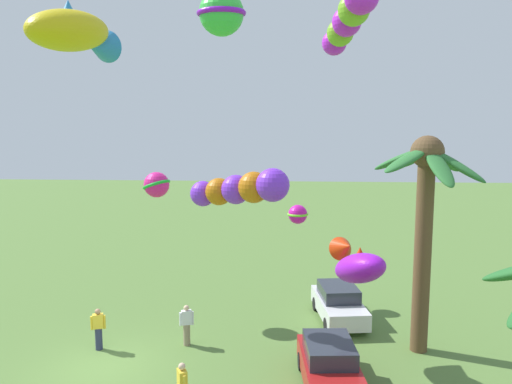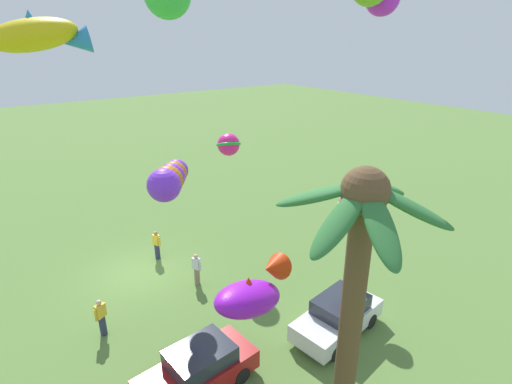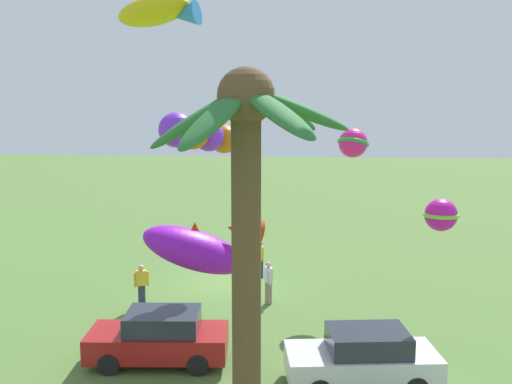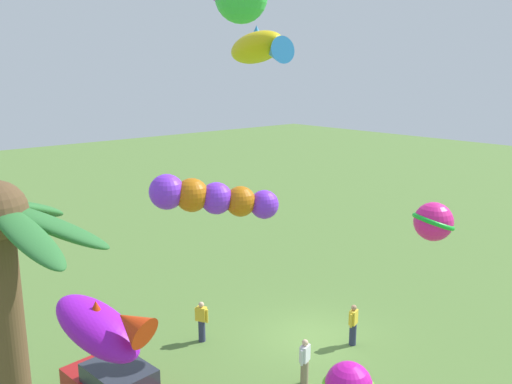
{
  "view_description": "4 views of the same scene",
  "coord_description": "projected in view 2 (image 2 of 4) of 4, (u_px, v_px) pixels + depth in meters",
  "views": [
    {
      "loc": [
        15.58,
        6.33,
        8.28
      ],
      "look_at": [
        -1.39,
        5.21,
        6.03
      ],
      "focal_mm": 34.14,
      "sensor_mm": 36.0,
      "label": 1
    },
    {
      "loc": [
        5.0,
        16.65,
        10.77
      ],
      "look_at": [
        -3.1,
        5.58,
        5.34
      ],
      "focal_mm": 27.56,
      "sensor_mm": 36.0,
      "label": 2
    },
    {
      "loc": [
        -3.37,
        22.93,
        7.23
      ],
      "look_at": [
        -1.79,
        5.73,
        4.65
      ],
      "focal_mm": 40.51,
      "sensor_mm": 36.0,
      "label": 3
    },
    {
      "loc": [
        -12.54,
        14.0,
        9.99
      ],
      "look_at": [
        -1.65,
        4.35,
        6.67
      ],
      "focal_mm": 37.32,
      "sensor_mm": 36.0,
      "label": 4
    }
  ],
  "objects": [
    {
      "name": "parked_car_0",
      "position": [
        338.0,
        316.0,
        15.15
      ],
      "size": [
        4.1,
        2.22,
        1.51
      ],
      "color": "silver",
      "rests_on": "ground"
    },
    {
      "name": "ground_plane",
      "position": [
        138.0,
        273.0,
        19.2
      ],
      "size": [
        120.0,
        120.0,
        0.0
      ],
      "primitive_type": "plane",
      "color": "#567A38"
    },
    {
      "name": "kite_tube_1",
      "position": [
        170.0,
        178.0,
        13.32
      ],
      "size": [
        2.53,
        3.44,
        1.47
      ],
      "color": "#7B2EE8"
    },
    {
      "name": "kite_fish_4",
      "position": [
        39.0,
        35.0,
        13.45
      ],
      "size": [
        3.6,
        2.08,
        1.55
      ],
      "color": "gold"
    },
    {
      "name": "spectator_0",
      "position": [
        157.0,
        245.0,
        20.19
      ],
      "size": [
        0.33,
        0.53,
        1.59
      ],
      "color": "#2D3351",
      "rests_on": "ground"
    },
    {
      "name": "spectator_1",
      "position": [
        101.0,
        317.0,
        14.98
      ],
      "size": [
        0.5,
        0.38,
        1.59
      ],
      "color": "#2D3351",
      "rests_on": "ground"
    },
    {
      "name": "parked_car_1",
      "position": [
        198.0,
        369.0,
        12.71
      ],
      "size": [
        4.03,
        2.01,
        1.51
      ],
      "color": "#A51919",
      "rests_on": "ground"
    },
    {
      "name": "kite_ball_6",
      "position": [
        229.0,
        144.0,
        19.34
      ],
      "size": [
        1.61,
        1.6,
        1.11
      ],
      "color": "#ED1F89"
    },
    {
      "name": "spectator_2",
      "position": [
        197.0,
        269.0,
        18.08
      ],
      "size": [
        0.34,
        0.53,
        1.59
      ],
      "color": "gray",
      "rests_on": "ground"
    },
    {
      "name": "kite_fish_0",
      "position": [
        252.0,
        293.0,
        11.69
      ],
      "size": [
        3.46,
        2.18,
        1.92
      ],
      "color": "#9616D1"
    },
    {
      "name": "palm_tree_1",
      "position": [
        359.0,
        252.0,
        9.78
      ],
      "size": [
        4.22,
        3.86,
        8.02
      ],
      "color": "brown",
      "rests_on": "ground"
    },
    {
      "name": "kite_ball_5",
      "position": [
        349.0,
        205.0,
        16.39
      ],
      "size": [
        1.4,
        1.4,
        0.9
      ],
      "color": "#CD15A3"
    }
  ]
}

